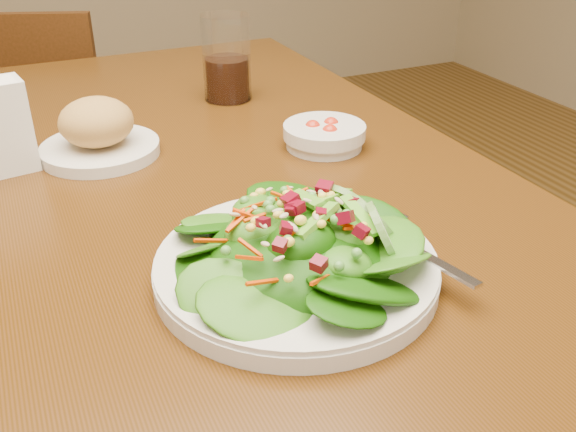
% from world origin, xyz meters
% --- Properties ---
extents(dining_table, '(0.90, 1.40, 0.75)m').
position_xyz_m(dining_table, '(0.00, 0.00, 0.65)').
color(dining_table, '#46260F').
rests_on(dining_table, ground_plane).
extents(chair_far, '(0.49, 0.49, 0.82)m').
position_xyz_m(chair_far, '(-0.09, 0.99, 0.44)').
color(chair_far, '#44210D').
rests_on(chair_far, ground_plane).
extents(salad_plate, '(0.30, 0.29, 0.09)m').
position_xyz_m(salad_plate, '(0.07, -0.26, 0.78)').
color(salad_plate, silver).
rests_on(salad_plate, dining_table).
extents(bread_plate, '(0.17, 0.17, 0.09)m').
position_xyz_m(bread_plate, '(-0.06, 0.15, 0.79)').
color(bread_plate, silver).
rests_on(bread_plate, dining_table).
extents(tomato_bowl, '(0.12, 0.12, 0.04)m').
position_xyz_m(tomato_bowl, '(0.25, 0.04, 0.77)').
color(tomato_bowl, silver).
rests_on(tomato_bowl, dining_table).
extents(drinking_glass, '(0.09, 0.09, 0.15)m').
position_xyz_m(drinking_glass, '(0.20, 0.31, 0.81)').
color(drinking_glass, silver).
rests_on(drinking_glass, dining_table).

